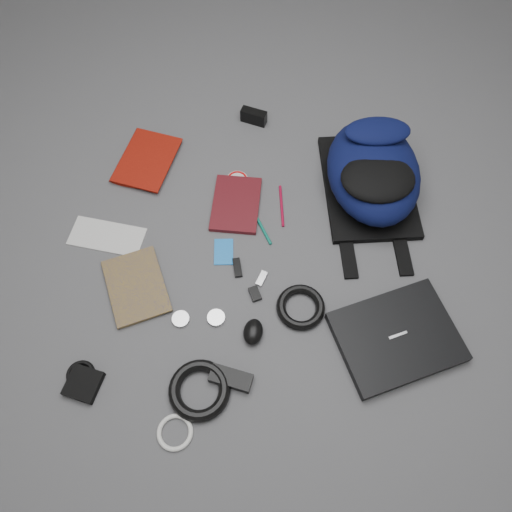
{
  "coord_description": "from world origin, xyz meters",
  "views": [
    {
      "loc": [
        0.0,
        -0.68,
        1.34
      ],
      "look_at": [
        0.0,
        0.0,
        0.02
      ],
      "focal_mm": 35.0,
      "sensor_mm": 36.0,
      "label": 1
    }
  ],
  "objects_px": {
    "textbook_red": "(123,155)",
    "pouch": "(83,384)",
    "backpack": "(373,171)",
    "comic_book": "(109,295)",
    "power_brick": "(231,378)",
    "dvd_case": "(236,204)",
    "mouse": "(253,332)",
    "compact_camera": "(254,116)",
    "laptop": "(396,337)"
  },
  "relations": [
    {
      "from": "backpack",
      "to": "compact_camera",
      "type": "bearing_deg",
      "value": 139.27
    },
    {
      "from": "comic_book",
      "to": "compact_camera",
      "type": "relative_size",
      "value": 2.49
    },
    {
      "from": "backpack",
      "to": "dvd_case",
      "type": "bearing_deg",
      "value": -174.31
    },
    {
      "from": "mouse",
      "to": "textbook_red",
      "type": "bearing_deg",
      "value": 134.69
    },
    {
      "from": "backpack",
      "to": "power_brick",
      "type": "relative_size",
      "value": 3.88
    },
    {
      "from": "comic_book",
      "to": "mouse",
      "type": "xyz_separation_m",
      "value": [
        0.42,
        -0.11,
        0.01
      ]
    },
    {
      "from": "compact_camera",
      "to": "mouse",
      "type": "relative_size",
      "value": 1.17
    },
    {
      "from": "laptop",
      "to": "power_brick",
      "type": "height_order",
      "value": "laptop"
    },
    {
      "from": "comic_book",
      "to": "dvd_case",
      "type": "height_order",
      "value": "same"
    },
    {
      "from": "textbook_red",
      "to": "power_brick",
      "type": "relative_size",
      "value": 2.03
    },
    {
      "from": "backpack",
      "to": "laptop",
      "type": "bearing_deg",
      "value": -90.34
    },
    {
      "from": "backpack",
      "to": "compact_camera",
      "type": "relative_size",
      "value": 4.94
    },
    {
      "from": "pouch",
      "to": "dvd_case",
      "type": "bearing_deg",
      "value": 55.61
    },
    {
      "from": "dvd_case",
      "to": "compact_camera",
      "type": "xyz_separation_m",
      "value": [
        0.05,
        0.35,
        0.02
      ]
    },
    {
      "from": "dvd_case",
      "to": "mouse",
      "type": "xyz_separation_m",
      "value": [
        0.06,
        -0.43,
        0.01
      ]
    },
    {
      "from": "pouch",
      "to": "backpack",
      "type": "bearing_deg",
      "value": 38.11
    },
    {
      "from": "comic_book",
      "to": "compact_camera",
      "type": "bearing_deg",
      "value": 37.9
    },
    {
      "from": "textbook_red",
      "to": "compact_camera",
      "type": "height_order",
      "value": "compact_camera"
    },
    {
      "from": "backpack",
      "to": "dvd_case",
      "type": "height_order",
      "value": "backpack"
    },
    {
      "from": "laptop",
      "to": "dvd_case",
      "type": "relative_size",
      "value": 1.56
    },
    {
      "from": "textbook_red",
      "to": "pouch",
      "type": "height_order",
      "value": "textbook_red"
    },
    {
      "from": "backpack",
      "to": "textbook_red",
      "type": "bearing_deg",
      "value": 167.8
    },
    {
      "from": "compact_camera",
      "to": "mouse",
      "type": "distance_m",
      "value": 0.78
    },
    {
      "from": "backpack",
      "to": "textbook_red",
      "type": "distance_m",
      "value": 0.82
    },
    {
      "from": "power_brick",
      "to": "pouch",
      "type": "relative_size",
      "value": 1.32
    },
    {
      "from": "textbook_red",
      "to": "compact_camera",
      "type": "relative_size",
      "value": 2.58
    },
    {
      "from": "comic_book",
      "to": "pouch",
      "type": "bearing_deg",
      "value": -117.3
    },
    {
      "from": "backpack",
      "to": "compact_camera",
      "type": "xyz_separation_m",
      "value": [
        -0.37,
        0.28,
        -0.07
      ]
    },
    {
      "from": "backpack",
      "to": "comic_book",
      "type": "height_order",
      "value": "backpack"
    },
    {
      "from": "dvd_case",
      "to": "pouch",
      "type": "relative_size",
      "value": 2.4
    },
    {
      "from": "dvd_case",
      "to": "compact_camera",
      "type": "relative_size",
      "value": 2.32
    },
    {
      "from": "power_brick",
      "to": "comic_book",
      "type": "bearing_deg",
      "value": 162.38
    },
    {
      "from": "dvd_case",
      "to": "compact_camera",
      "type": "height_order",
      "value": "compact_camera"
    },
    {
      "from": "pouch",
      "to": "compact_camera",
      "type": "bearing_deg",
      "value": 64.27
    },
    {
      "from": "textbook_red",
      "to": "compact_camera",
      "type": "bearing_deg",
      "value": 36.32
    },
    {
      "from": "mouse",
      "to": "backpack",
      "type": "bearing_deg",
      "value": 62.75
    },
    {
      "from": "laptop",
      "to": "dvd_case",
      "type": "distance_m",
      "value": 0.63
    },
    {
      "from": "laptop",
      "to": "power_brick",
      "type": "bearing_deg",
      "value": 174.46
    },
    {
      "from": "mouse",
      "to": "compact_camera",
      "type": "bearing_deg",
      "value": 99.56
    },
    {
      "from": "backpack",
      "to": "pouch",
      "type": "relative_size",
      "value": 5.12
    },
    {
      "from": "power_brick",
      "to": "dvd_case",
      "type": "bearing_deg",
      "value": 105.95
    },
    {
      "from": "textbook_red",
      "to": "comic_book",
      "type": "bearing_deg",
      "value": -71.06
    },
    {
      "from": "backpack",
      "to": "comic_book",
      "type": "bearing_deg",
      "value": -157.44
    },
    {
      "from": "comic_book",
      "to": "backpack",
      "type": "bearing_deg",
      "value": 5.81
    },
    {
      "from": "textbook_red",
      "to": "dvd_case",
      "type": "xyz_separation_m",
      "value": [
        0.38,
        -0.19,
        -0.0
      ]
    },
    {
      "from": "laptop",
      "to": "textbook_red",
      "type": "distance_m",
      "value": 1.05
    },
    {
      "from": "comic_book",
      "to": "power_brick",
      "type": "bearing_deg",
      "value": -53.89
    },
    {
      "from": "textbook_red",
      "to": "backpack",
      "type": "bearing_deg",
      "value": 7.67
    },
    {
      "from": "textbook_red",
      "to": "dvd_case",
      "type": "bearing_deg",
      "value": -10.34
    },
    {
      "from": "dvd_case",
      "to": "pouch",
      "type": "distance_m",
      "value": 0.69
    }
  ]
}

